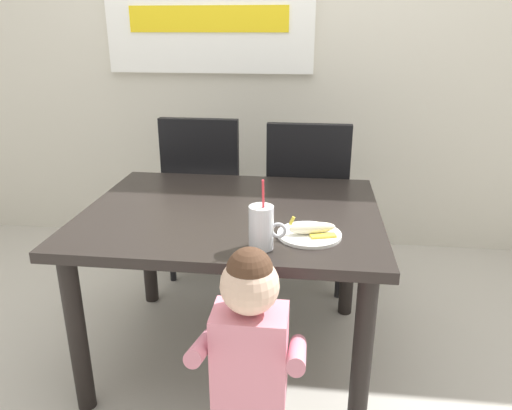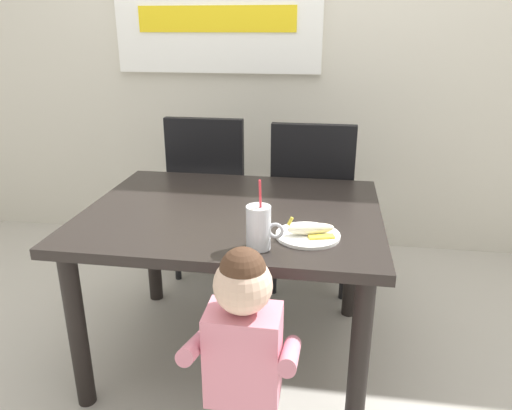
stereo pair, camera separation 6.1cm
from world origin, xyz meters
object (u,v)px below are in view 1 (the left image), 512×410
object	(u,v)px
peeled_banana	(313,228)
dining_chair_right	(307,197)
toddler_standing	(250,345)
milk_cup	(262,230)
dining_chair_left	(206,188)
snack_plate	(309,234)
dining_table	(232,231)

from	to	relation	value
peeled_banana	dining_chair_right	bearing A→B (deg)	92.13
toddler_standing	milk_cup	xyz separation A→B (m)	(0.00, 0.30, 0.24)
toddler_standing	dining_chair_left	bearing A→B (deg)	107.62
toddler_standing	snack_plate	distance (m)	0.48
dining_table	milk_cup	bearing A→B (deg)	-65.06
dining_chair_left	snack_plate	bearing A→B (deg)	121.87
dining_chair_left	toddler_standing	distance (m)	1.44
dining_table	milk_cup	world-z (taller)	milk_cup
dining_table	peeled_banana	bearing A→B (deg)	-34.99
milk_cup	snack_plate	xyz separation A→B (m)	(0.16, 0.12, -0.06)
dining_chair_right	toddler_standing	distance (m)	1.31
dining_chair_left	snack_plate	distance (m)	1.14
snack_plate	milk_cup	bearing A→B (deg)	-143.39
dining_chair_right	dining_table	bearing A→B (deg)	65.45
milk_cup	snack_plate	distance (m)	0.21
dining_table	toddler_standing	bearing A→B (deg)	-75.98
peeled_banana	dining_chair_left	bearing A→B (deg)	122.30
dining_table	milk_cup	distance (m)	0.42
dining_table	dining_chair_left	distance (m)	0.78
peeled_banana	snack_plate	bearing A→B (deg)	167.62
toddler_standing	snack_plate	world-z (taller)	toddler_standing
dining_chair_right	toddler_standing	size ratio (longest dim) A/B	1.15
dining_chair_left	toddler_standing	world-z (taller)	dining_chair_left
dining_table	toddler_standing	size ratio (longest dim) A/B	1.43
toddler_standing	peeled_banana	bearing A→B (deg)	67.40
dining_chair_right	snack_plate	size ratio (longest dim) A/B	4.17
dining_chair_left	dining_chair_right	world-z (taller)	same
dining_table	milk_cup	size ratio (longest dim) A/B	4.79
snack_plate	dining_chair_left	bearing A→B (deg)	121.87
dining_chair_left	milk_cup	xyz separation A→B (m)	(0.44, -1.08, 0.23)
dining_chair_left	dining_chair_right	xyz separation A→B (m)	(0.58, -0.07, 0.00)
dining_chair_right	dining_chair_left	bearing A→B (deg)	-7.24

